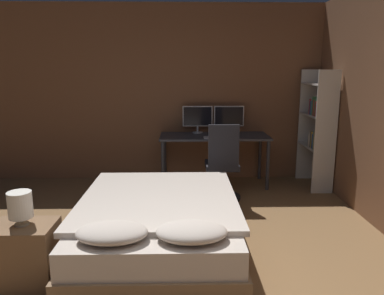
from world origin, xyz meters
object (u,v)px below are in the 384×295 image
at_px(office_chair, 222,170).
at_px(bedside_lamp, 20,205).
at_px(desk, 214,141).
at_px(computer_mouse, 234,137).
at_px(keyboard, 216,137).
at_px(nightstand, 25,254).
at_px(monitor_left, 198,118).
at_px(bookshelf, 319,124).
at_px(monitor_right, 229,117).
at_px(bed, 159,224).

bearing_deg(office_chair, bedside_lamp, -132.55).
relative_size(desk, computer_mouse, 23.02).
bearing_deg(keyboard, bedside_lamp, -125.70).
relative_size(nightstand, monitor_left, 1.12).
height_order(bedside_lamp, desk, bedside_lamp).
bearing_deg(office_chair, computer_mouse, 65.95).
height_order(keyboard, bookshelf, bookshelf).
height_order(desk, monitor_right, monitor_right).
xyz_separation_m(keyboard, bookshelf, (1.50, 0.06, 0.18)).
bearing_deg(office_chair, bed, -118.68).
distance_m(monitor_left, keyboard, 0.57).
bearing_deg(desk, nightstand, -123.30).
bearing_deg(office_chair, keyboard, 96.19).
xyz_separation_m(bed, keyboard, (0.70, 1.85, 0.51)).
bearing_deg(bookshelf, computer_mouse, -177.30).
height_order(nightstand, computer_mouse, computer_mouse).
xyz_separation_m(monitor_right, bookshelf, (1.25, -0.40, -0.04)).
relative_size(nightstand, monitor_right, 1.12).
relative_size(bedside_lamp, monitor_right, 0.60).
distance_m(bed, keyboard, 2.05).
bearing_deg(bedside_lamp, desk, 56.70).
height_order(monitor_left, office_chair, monitor_left).
bearing_deg(nightstand, desk, 56.70).
bearing_deg(nightstand, keyboard, 54.30).
xyz_separation_m(nightstand, bookshelf, (3.24, 2.49, 0.70)).
relative_size(monitor_left, monitor_right, 1.00).
relative_size(monitor_right, computer_mouse, 6.56).
bearing_deg(monitor_left, monitor_right, 0.00).
relative_size(monitor_right, bookshelf, 0.27).
bearing_deg(monitor_right, bed, -112.23).
distance_m(desk, keyboard, 0.25).
relative_size(bed, bookshelf, 1.17).
bearing_deg(monitor_left, bedside_lamp, -117.50).
relative_size(nightstand, bedside_lamp, 1.86).
distance_m(monitor_right, keyboard, 0.57).
xyz_separation_m(bed, office_chair, (0.75, 1.38, 0.16)).
height_order(keyboard, office_chair, office_chair).
distance_m(bed, office_chair, 1.58).
bearing_deg(keyboard, bookshelf, 2.23).
relative_size(computer_mouse, bookshelf, 0.04).
xyz_separation_m(bed, desk, (0.70, 2.08, 0.42)).
xyz_separation_m(monitor_left, keyboard, (0.24, -0.46, -0.23)).
xyz_separation_m(bed, monitor_left, (0.46, 2.31, 0.74)).
height_order(nightstand, monitor_right, monitor_right).
relative_size(nightstand, bookshelf, 0.30).
relative_size(bed, nightstand, 3.94).
height_order(nightstand, bookshelf, bookshelf).
relative_size(keyboard, office_chair, 0.33).
distance_m(nightstand, bedside_lamp, 0.42).
relative_size(bedside_lamp, keyboard, 0.80).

